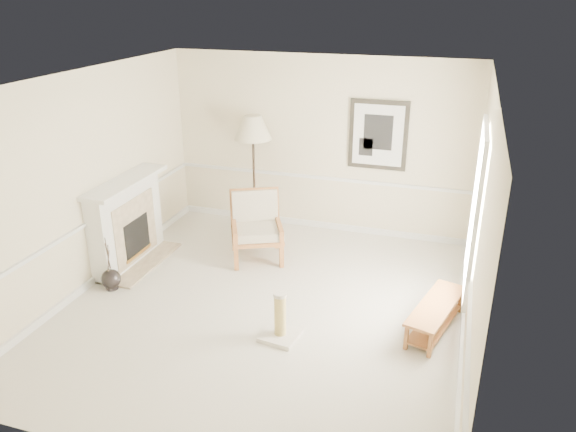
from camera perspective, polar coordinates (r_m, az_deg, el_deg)
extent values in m
plane|color=silver|center=(7.41, -2.48, -9.17)|extent=(5.50, 5.50, 0.00)
cube|color=beige|center=(9.26, 3.24, 7.20)|extent=(5.00, 0.04, 2.90)
cube|color=beige|center=(4.56, -14.90, -10.61)|extent=(5.00, 0.04, 2.90)
cube|color=beige|center=(7.94, -19.90, 3.25)|extent=(0.04, 5.50, 2.90)
cube|color=beige|center=(6.39, 18.85, -1.16)|extent=(0.04, 5.50, 2.90)
cube|color=white|center=(6.38, -2.92, 13.59)|extent=(5.00, 5.50, 0.04)
cube|color=white|center=(9.70, 3.03, -0.83)|extent=(4.95, 0.04, 0.10)
cube|color=white|center=(9.40, 3.13, 3.93)|extent=(4.95, 0.04, 0.05)
cube|color=white|center=(6.75, 18.58, 0.57)|extent=(0.03, 1.20, 1.80)
cube|color=white|center=(6.74, 18.49, 0.58)|extent=(0.05, 1.34, 1.94)
cube|color=black|center=(8.99, 9.15, 8.12)|extent=(0.92, 0.04, 1.10)
cube|color=white|center=(8.96, 9.12, 8.09)|extent=(0.78, 0.01, 0.96)
cube|color=black|center=(8.95, 9.14, 8.39)|extent=(0.45, 0.01, 0.55)
cube|color=white|center=(8.59, -16.10, -0.74)|extent=(0.28, 1.50, 1.25)
cube|color=white|center=(8.34, -16.29, 3.36)|extent=(0.46, 1.64, 0.06)
cube|color=#C6B28E|center=(8.55, -15.23, -1.32)|extent=(0.02, 1.05, 0.95)
cube|color=black|center=(8.59, -15.09, -2.12)|extent=(0.02, 0.62, 0.58)
cube|color=gold|center=(8.70, -14.89, -3.68)|extent=(0.01, 0.66, 0.05)
cube|color=#C6B28E|center=(8.76, -14.79, -4.54)|extent=(0.60, 1.50, 0.03)
sphere|color=black|center=(8.09, -17.55, -6.11)|extent=(0.27, 0.27, 0.27)
cylinder|color=black|center=(8.15, -17.45, -6.83)|extent=(0.17, 0.17, 0.08)
cylinder|color=black|center=(7.94, -17.84, -3.89)|extent=(0.05, 0.11, 0.42)
cylinder|color=black|center=(7.95, -17.81, -4.11)|extent=(0.06, 0.13, 0.35)
cylinder|color=black|center=(7.92, -17.87, -3.67)|extent=(0.03, 0.06, 0.50)
cube|color=#905B2E|center=(8.23, -5.28, -4.19)|extent=(0.09, 0.09, 0.41)
cube|color=#905B2E|center=(8.83, -5.49, -2.26)|extent=(0.09, 0.09, 0.41)
cube|color=#905B2E|center=(8.27, -0.65, -3.93)|extent=(0.09, 0.09, 0.41)
cube|color=#905B2E|center=(8.87, -1.18, -2.03)|extent=(0.09, 0.09, 0.41)
cube|color=#905B2E|center=(8.47, -3.17, -2.02)|extent=(1.00, 1.00, 0.05)
cube|color=#905B2E|center=(8.66, -3.41, 0.93)|extent=(0.76, 0.48, 0.59)
cube|color=#905B2E|center=(8.38, -5.48, -1.00)|extent=(0.38, 0.71, 0.05)
cube|color=#905B2E|center=(8.42, -0.94, -0.76)|extent=(0.38, 0.71, 0.05)
cube|color=white|center=(8.43, -3.19, -1.42)|extent=(0.92, 0.92, 0.13)
cube|color=white|center=(8.59, -3.38, 0.91)|extent=(0.71, 0.49, 0.53)
cylinder|color=black|center=(9.72, -3.35, -1.02)|extent=(0.32, 0.32, 0.03)
cylinder|color=black|center=(9.40, -3.47, 3.95)|extent=(0.04, 0.04, 1.75)
cone|color=beige|center=(9.17, -3.59, 8.98)|extent=(0.80, 0.80, 0.38)
cube|color=#905B2E|center=(7.01, 14.84, -8.78)|extent=(0.68, 1.29, 0.04)
cube|color=#905B2E|center=(7.13, 14.64, -10.48)|extent=(0.60, 1.19, 0.03)
cube|color=#905B2E|center=(6.68, 11.93, -11.97)|extent=(0.05, 0.05, 0.32)
cube|color=#905B2E|center=(6.61, 14.25, -12.61)|extent=(0.05, 0.05, 0.32)
cube|color=#905B2E|center=(7.60, 15.08, -7.73)|extent=(0.05, 0.05, 0.32)
cube|color=#905B2E|center=(7.54, 17.12, -8.24)|extent=(0.05, 0.05, 0.32)
cube|color=silver|center=(6.81, -0.79, -12.02)|extent=(0.48, 0.48, 0.05)
cylinder|color=#D5C16D|center=(6.65, -0.80, -10.03)|extent=(0.14, 0.14, 0.51)
cylinder|color=silver|center=(6.51, -0.82, -7.97)|extent=(0.16, 0.16, 0.04)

